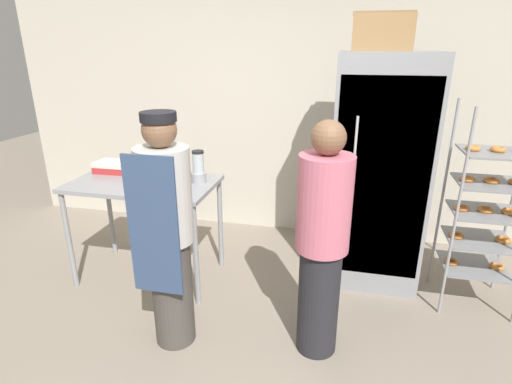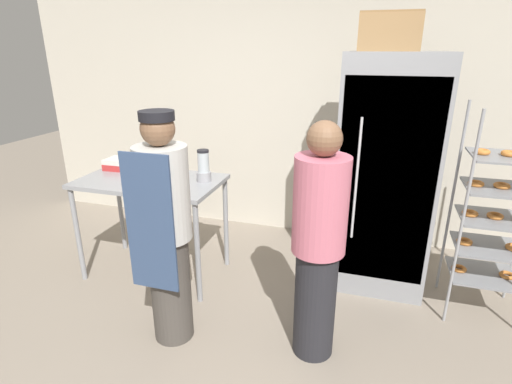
{
  "view_description": "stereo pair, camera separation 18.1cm",
  "coord_description": "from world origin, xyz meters",
  "px_view_note": "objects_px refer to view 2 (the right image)",
  "views": [
    {
      "loc": [
        0.56,
        -1.86,
        1.98
      ],
      "look_at": [
        -0.04,
        0.73,
        1.02
      ],
      "focal_mm": 28.0,
      "sensor_mm": 36.0,
      "label": 1
    },
    {
      "loc": [
        0.74,
        -1.81,
        1.98
      ],
      "look_at": [
        -0.04,
        0.73,
        1.02
      ],
      "focal_mm": 28.0,
      "sensor_mm": 36.0,
      "label": 2
    }
  ],
  "objects_px": {
    "binder_stack": "(122,164)",
    "person_baker": "(166,230)",
    "refrigerator": "(385,175)",
    "baking_rack": "(495,216)",
    "blender_pitcher": "(204,167)",
    "donut_box": "(154,173)",
    "person_customer": "(318,245)",
    "cardboard_storage_box": "(390,32)"
  },
  "relations": [
    {
      "from": "blender_pitcher",
      "to": "binder_stack",
      "type": "distance_m",
      "value": 0.89
    },
    {
      "from": "cardboard_storage_box",
      "to": "donut_box",
      "type": "bearing_deg",
      "value": -167.52
    },
    {
      "from": "binder_stack",
      "to": "donut_box",
      "type": "bearing_deg",
      "value": -19.73
    },
    {
      "from": "cardboard_storage_box",
      "to": "person_customer",
      "type": "xyz_separation_m",
      "value": [
        -0.3,
        -1.06,
        -1.27
      ]
    },
    {
      "from": "person_baker",
      "to": "binder_stack",
      "type": "bearing_deg",
      "value": 135.71
    },
    {
      "from": "refrigerator",
      "to": "person_baker",
      "type": "distance_m",
      "value": 1.86
    },
    {
      "from": "cardboard_storage_box",
      "to": "person_baker",
      "type": "distance_m",
      "value": 2.16
    },
    {
      "from": "baking_rack",
      "to": "person_customer",
      "type": "distance_m",
      "value": 1.45
    },
    {
      "from": "binder_stack",
      "to": "person_baker",
      "type": "relative_size",
      "value": 0.19
    },
    {
      "from": "donut_box",
      "to": "binder_stack",
      "type": "distance_m",
      "value": 0.46
    },
    {
      "from": "donut_box",
      "to": "cardboard_storage_box",
      "type": "height_order",
      "value": "cardboard_storage_box"
    },
    {
      "from": "blender_pitcher",
      "to": "person_customer",
      "type": "xyz_separation_m",
      "value": [
        1.09,
        -0.7,
        -0.21
      ]
    },
    {
      "from": "person_customer",
      "to": "person_baker",
      "type": "bearing_deg",
      "value": -171.69
    },
    {
      "from": "binder_stack",
      "to": "cardboard_storage_box",
      "type": "relative_size",
      "value": 0.68
    },
    {
      "from": "refrigerator",
      "to": "person_baker",
      "type": "height_order",
      "value": "refrigerator"
    },
    {
      "from": "baking_rack",
      "to": "person_baker",
      "type": "height_order",
      "value": "person_baker"
    },
    {
      "from": "refrigerator",
      "to": "cardboard_storage_box",
      "type": "distance_m",
      "value": 1.12
    },
    {
      "from": "binder_stack",
      "to": "person_baker",
      "type": "bearing_deg",
      "value": -44.29
    },
    {
      "from": "refrigerator",
      "to": "donut_box",
      "type": "relative_size",
      "value": 6.55
    },
    {
      "from": "refrigerator",
      "to": "blender_pitcher",
      "type": "bearing_deg",
      "value": -164.8
    },
    {
      "from": "person_baker",
      "to": "person_customer",
      "type": "xyz_separation_m",
      "value": [
        0.99,
        0.14,
        -0.03
      ]
    },
    {
      "from": "baking_rack",
      "to": "donut_box",
      "type": "distance_m",
      "value": 2.73
    },
    {
      "from": "cardboard_storage_box",
      "to": "baking_rack",
      "type": "bearing_deg",
      "value": -13.58
    },
    {
      "from": "baking_rack",
      "to": "person_customer",
      "type": "xyz_separation_m",
      "value": [
        -1.18,
        -0.85,
        0.01
      ]
    },
    {
      "from": "binder_stack",
      "to": "person_baker",
      "type": "height_order",
      "value": "person_baker"
    },
    {
      "from": "baking_rack",
      "to": "binder_stack",
      "type": "distance_m",
      "value": 3.15
    },
    {
      "from": "refrigerator",
      "to": "blender_pitcher",
      "type": "distance_m",
      "value": 1.53
    },
    {
      "from": "person_baker",
      "to": "donut_box",
      "type": "bearing_deg",
      "value": 124.41
    },
    {
      "from": "person_customer",
      "to": "cardboard_storage_box",
      "type": "bearing_deg",
      "value": 74.23
    },
    {
      "from": "baking_rack",
      "to": "cardboard_storage_box",
      "type": "distance_m",
      "value": 1.57
    },
    {
      "from": "person_customer",
      "to": "blender_pitcher",
      "type": "bearing_deg",
      "value": 147.09
    },
    {
      "from": "donut_box",
      "to": "binder_stack",
      "type": "bearing_deg",
      "value": 160.27
    },
    {
      "from": "cardboard_storage_box",
      "to": "person_customer",
      "type": "relative_size",
      "value": 0.28
    },
    {
      "from": "refrigerator",
      "to": "binder_stack",
      "type": "relative_size",
      "value": 6.49
    },
    {
      "from": "donut_box",
      "to": "blender_pitcher",
      "type": "relative_size",
      "value": 1.1
    },
    {
      "from": "refrigerator",
      "to": "binder_stack",
      "type": "xyz_separation_m",
      "value": [
        -2.35,
        -0.3,
        -0.02
      ]
    },
    {
      "from": "cardboard_storage_box",
      "to": "binder_stack",
      "type": "bearing_deg",
      "value": -173.63
    },
    {
      "from": "baking_rack",
      "to": "person_customer",
      "type": "relative_size",
      "value": 1.01
    },
    {
      "from": "donut_box",
      "to": "refrigerator",
      "type": "bearing_deg",
      "value": 13.26
    },
    {
      "from": "blender_pitcher",
      "to": "donut_box",
      "type": "bearing_deg",
      "value": -173.27
    },
    {
      "from": "baking_rack",
      "to": "blender_pitcher",
      "type": "distance_m",
      "value": 2.28
    },
    {
      "from": "person_customer",
      "to": "baking_rack",
      "type": "bearing_deg",
      "value": 35.64
    }
  ]
}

